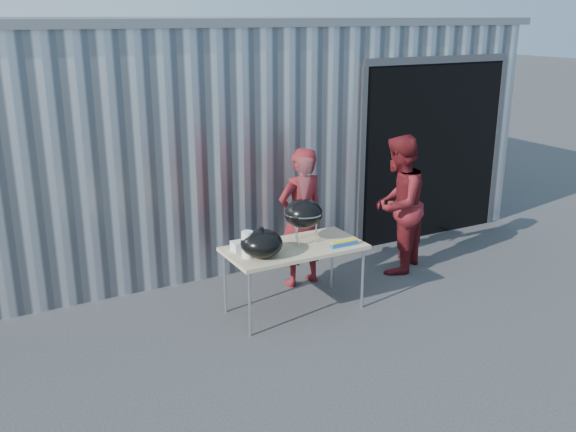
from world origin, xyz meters
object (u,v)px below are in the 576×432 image
person_cook (301,217)px  person_bystander (398,205)px  folding_table (294,250)px  kettle_grill (304,206)px

person_cook → person_bystander: person_bystander is taller
folding_table → person_bystander: size_ratio=0.86×
kettle_grill → person_cook: 0.70m
kettle_grill → person_cook: (0.29, 0.55, -0.33)m
person_cook → kettle_grill: bearing=56.6°
kettle_grill → person_bystander: size_ratio=0.53×
person_bystander → folding_table: bearing=-19.5°
folding_table → person_bystander: bearing=13.5°
folding_table → person_cook: size_ratio=0.89×
person_cook → person_bystander: size_ratio=0.96×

